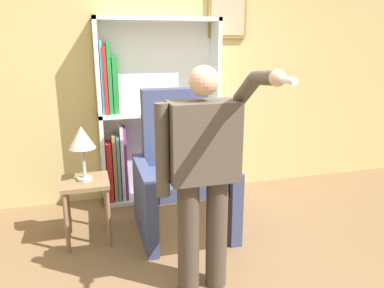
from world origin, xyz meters
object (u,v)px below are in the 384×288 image
(bookcase, at_px, (147,118))
(armchair, at_px, (182,188))
(table_lamp, at_px, (82,140))
(side_table, at_px, (86,192))
(person_standing, at_px, (204,169))

(bookcase, height_order, armchair, bookcase)
(table_lamp, bearing_deg, side_table, 135.00)
(bookcase, distance_m, person_standing, 1.68)
(armchair, distance_m, table_lamp, 1.00)
(armchair, relative_size, table_lamp, 2.73)
(armchair, bearing_deg, person_standing, -95.09)
(bookcase, xyz_separation_m, armchair, (0.19, -0.76, -0.52))
(bookcase, distance_m, side_table, 1.11)
(armchair, bearing_deg, table_lamp, 179.90)
(armchair, xyz_separation_m, table_lamp, (-0.85, 0.00, 0.53))
(person_standing, height_order, side_table, person_standing)
(bookcase, relative_size, table_lamp, 4.12)
(side_table, xyz_separation_m, table_lamp, (0.00, -0.00, 0.47))
(armchair, relative_size, side_table, 2.28)
(person_standing, distance_m, table_lamp, 1.20)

